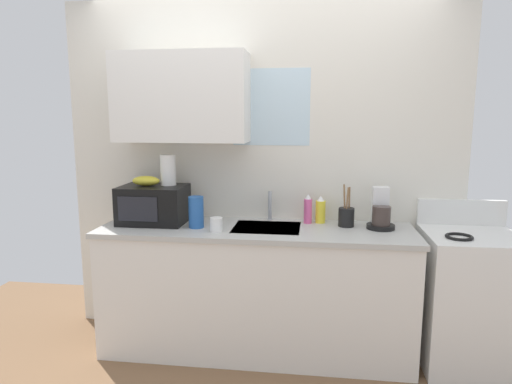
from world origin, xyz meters
name	(u,v)px	position (x,y,z in m)	size (l,w,h in m)	color
kitchen_wall_assembly	(247,157)	(-0.11, 0.31, 1.36)	(2.94, 0.42, 2.50)	silver
counter_unit	(256,288)	(0.00, 0.00, 0.46)	(2.17, 0.63, 0.90)	white
sink_faucet	(270,206)	(0.07, 0.24, 1.01)	(0.03, 0.03, 0.22)	#B2B5BA
stove_range	(468,299)	(1.43, 0.00, 0.46)	(0.60, 0.60, 1.08)	white
microwave	(153,204)	(-0.75, 0.05, 1.04)	(0.46, 0.35, 0.27)	black
banana_bunch	(146,181)	(-0.80, 0.05, 1.20)	(0.20, 0.11, 0.07)	gold
paper_towel_roll	(168,170)	(-0.65, 0.10, 1.28)	(0.11, 0.11, 0.22)	white
coffee_maker	(381,213)	(0.85, 0.11, 1.00)	(0.19, 0.21, 0.28)	black
dish_soap_bottle_pink	(308,210)	(0.35, 0.18, 1.00)	(0.06, 0.06, 0.21)	#E55999
dish_soap_bottle_yellow	(320,210)	(0.44, 0.21, 0.99)	(0.07, 0.07, 0.20)	yellow
cereal_canister	(196,212)	(-0.41, -0.05, 1.01)	(0.10, 0.10, 0.22)	#2659A5
mug_white	(216,225)	(-0.25, -0.14, 0.95)	(0.08, 0.08, 0.10)	white
utensil_crock	(346,216)	(0.62, 0.12, 0.97)	(0.11, 0.11, 0.30)	black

